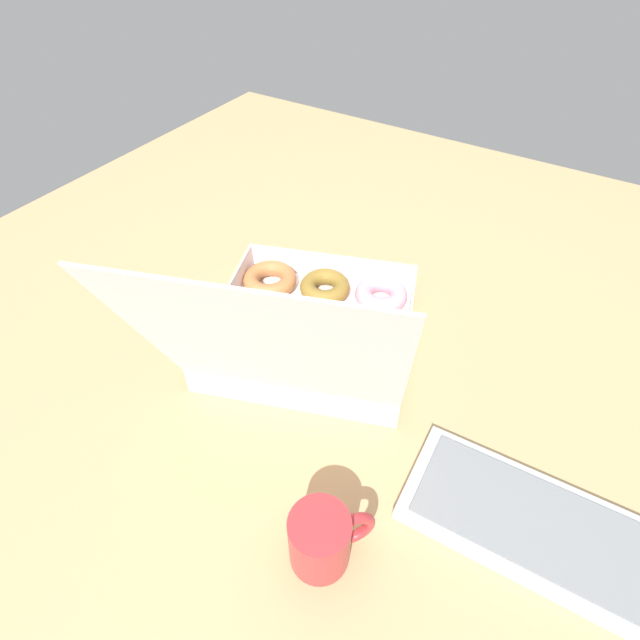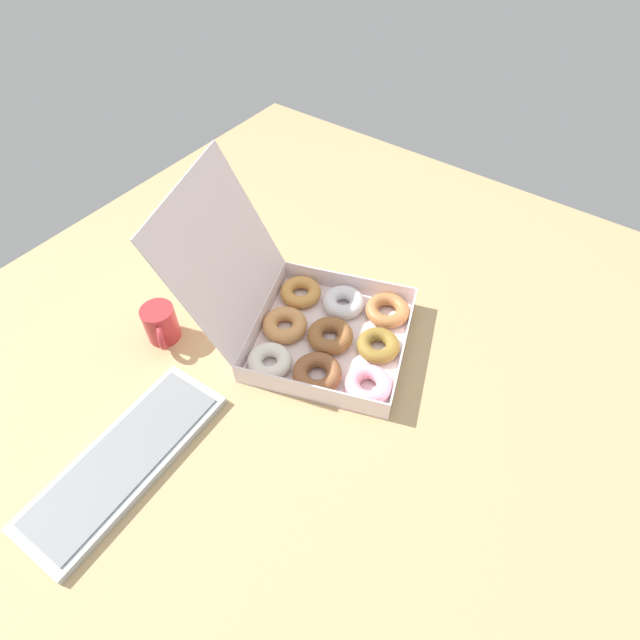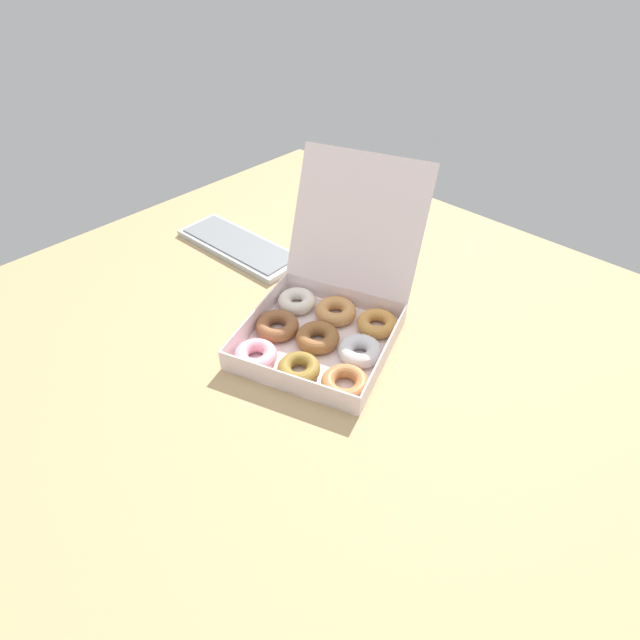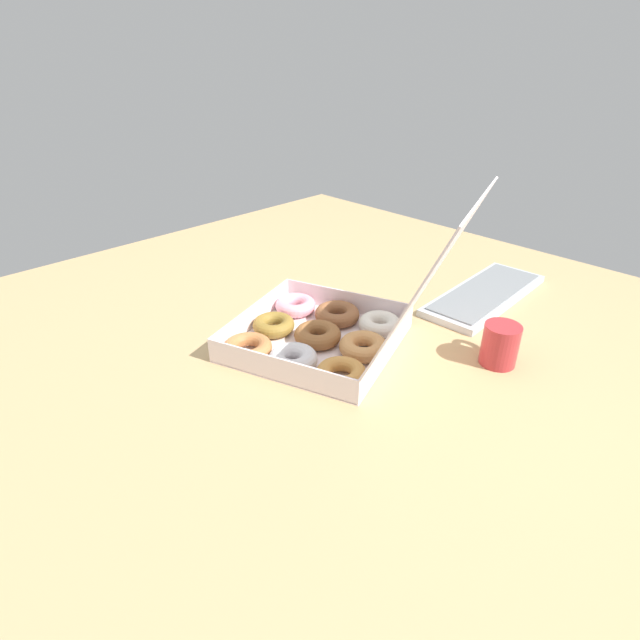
# 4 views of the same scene
# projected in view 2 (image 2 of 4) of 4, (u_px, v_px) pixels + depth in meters

# --- Properties ---
(ground_plane) EXTENTS (1.80, 1.80, 0.02)m
(ground_plane) POSITION_uv_depth(u_px,v_px,m) (331.00, 359.00, 1.17)
(ground_plane) COLOR tan
(donut_box) EXTENTS (0.49, 0.58, 0.38)m
(donut_box) POSITION_uv_depth(u_px,v_px,m) (320.00, 328.00, 1.16)
(donut_box) COLOR white
(donut_box) RESTS_ON ground_plane
(keyboard) EXTENTS (0.44, 0.17, 0.02)m
(keyboard) POSITION_uv_depth(u_px,v_px,m) (125.00, 460.00, 0.98)
(keyboard) COLOR #B6BDC3
(keyboard) RESTS_ON ground_plane
(coffee_mug) EXTENTS (0.09, 0.10, 0.09)m
(coffee_mug) POSITION_uv_depth(u_px,v_px,m) (161.00, 324.00, 1.16)
(coffee_mug) COLOR #A92D32
(coffee_mug) RESTS_ON ground_plane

